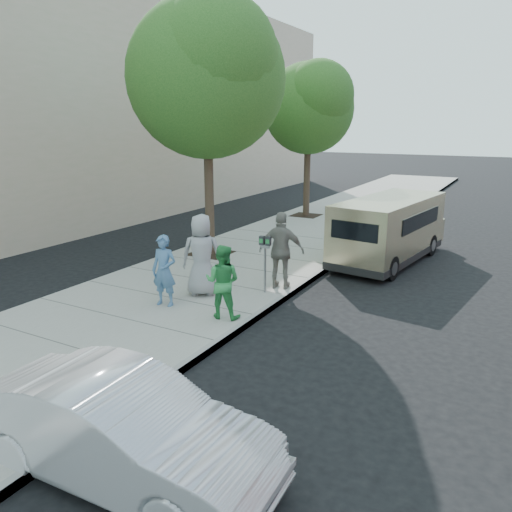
{
  "coord_description": "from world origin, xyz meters",
  "views": [
    {
      "loc": [
        6.28,
        -10.26,
        4.14
      ],
      "look_at": [
        0.82,
        -0.32,
        1.1
      ],
      "focal_mm": 35.0,
      "sensor_mm": 36.0,
      "label": 1
    }
  ],
  "objects_px": {
    "tree_far": "(310,104)",
    "van": "(390,228)",
    "sedan": "(122,429)",
    "person_green_shirt": "(223,282)",
    "person_officer": "(164,271)",
    "tree_near": "(208,72)",
    "person_gray_shirt": "(202,255)",
    "person_striped_polo": "(282,251)",
    "parking_meter": "(265,252)"
  },
  "relations": [
    {
      "from": "parking_meter",
      "to": "person_officer",
      "type": "distance_m",
      "value": 2.43
    },
    {
      "from": "person_striped_polo",
      "to": "person_officer",
      "type": "bearing_deg",
      "value": 39.12
    },
    {
      "from": "tree_far",
      "to": "van",
      "type": "distance_m",
      "value": 8.23
    },
    {
      "from": "van",
      "to": "person_gray_shirt",
      "type": "height_order",
      "value": "person_gray_shirt"
    },
    {
      "from": "parking_meter",
      "to": "van",
      "type": "distance_m",
      "value": 5.09
    },
    {
      "from": "parking_meter",
      "to": "sedan",
      "type": "distance_m",
      "value": 6.62
    },
    {
      "from": "tree_far",
      "to": "parking_meter",
      "type": "bearing_deg",
      "value": -72.42
    },
    {
      "from": "tree_near",
      "to": "person_striped_polo",
      "type": "relative_size",
      "value": 3.93
    },
    {
      "from": "van",
      "to": "tree_near",
      "type": "bearing_deg",
      "value": -147.45
    },
    {
      "from": "tree_near",
      "to": "van",
      "type": "distance_m",
      "value": 7.09
    },
    {
      "from": "tree_far",
      "to": "sedan",
      "type": "bearing_deg",
      "value": -74.21
    },
    {
      "from": "person_striped_polo",
      "to": "parking_meter",
      "type": "bearing_deg",
      "value": 53.86
    },
    {
      "from": "van",
      "to": "person_officer",
      "type": "xyz_separation_m",
      "value": [
        -3.34,
        -6.62,
        -0.08
      ]
    },
    {
      "from": "sedan",
      "to": "person_striped_polo",
      "type": "distance_m",
      "value": 7.05
    },
    {
      "from": "person_officer",
      "to": "person_striped_polo",
      "type": "height_order",
      "value": "person_striped_polo"
    },
    {
      "from": "parking_meter",
      "to": "sedan",
      "type": "relative_size",
      "value": 0.36
    },
    {
      "from": "person_gray_shirt",
      "to": "sedan",
      "type": "bearing_deg",
      "value": 86.45
    },
    {
      "from": "person_officer",
      "to": "van",
      "type": "bearing_deg",
      "value": 55.1
    },
    {
      "from": "tree_near",
      "to": "van",
      "type": "bearing_deg",
      "value": 24.67
    },
    {
      "from": "tree_near",
      "to": "person_green_shirt",
      "type": "height_order",
      "value": "tree_near"
    },
    {
      "from": "tree_near",
      "to": "person_green_shirt",
      "type": "distance_m",
      "value": 7.07
    },
    {
      "from": "tree_near",
      "to": "person_gray_shirt",
      "type": "distance_m",
      "value": 5.87
    },
    {
      "from": "sedan",
      "to": "parking_meter",
      "type": "bearing_deg",
      "value": 10.76
    },
    {
      "from": "parking_meter",
      "to": "sedan",
      "type": "bearing_deg",
      "value": -79.99
    },
    {
      "from": "tree_near",
      "to": "sedan",
      "type": "xyz_separation_m",
      "value": [
        4.67,
        -8.91,
        -4.9
      ]
    },
    {
      "from": "sedan",
      "to": "person_green_shirt",
      "type": "relative_size",
      "value": 2.48
    },
    {
      "from": "person_striped_polo",
      "to": "tree_far",
      "type": "bearing_deg",
      "value": -84.46
    },
    {
      "from": "sedan",
      "to": "person_gray_shirt",
      "type": "distance_m",
      "value": 6.22
    },
    {
      "from": "person_gray_shirt",
      "to": "tree_far",
      "type": "bearing_deg",
      "value": -109.32
    },
    {
      "from": "tree_far",
      "to": "person_gray_shirt",
      "type": "xyz_separation_m",
      "value": [
        1.96,
        -10.93,
        -3.76
      ]
    },
    {
      "from": "sedan",
      "to": "person_green_shirt",
      "type": "bearing_deg",
      "value": 16.0
    },
    {
      "from": "sedan",
      "to": "person_green_shirt",
      "type": "distance_m",
      "value": 4.83
    },
    {
      "from": "van",
      "to": "person_gray_shirt",
      "type": "relative_size",
      "value": 2.8
    },
    {
      "from": "sedan",
      "to": "person_gray_shirt",
      "type": "relative_size",
      "value": 2.0
    },
    {
      "from": "tree_near",
      "to": "person_gray_shirt",
      "type": "height_order",
      "value": "tree_near"
    },
    {
      "from": "tree_near",
      "to": "tree_far",
      "type": "bearing_deg",
      "value": 90.0
    },
    {
      "from": "van",
      "to": "sedan",
      "type": "xyz_separation_m",
      "value": [
        -0.31,
        -11.2,
        -0.39
      ]
    },
    {
      "from": "parking_meter",
      "to": "person_green_shirt",
      "type": "bearing_deg",
      "value": -93.8
    },
    {
      "from": "sedan",
      "to": "van",
      "type": "bearing_deg",
      "value": -3.72
    },
    {
      "from": "van",
      "to": "person_striped_polo",
      "type": "bearing_deg",
      "value": -102.43
    },
    {
      "from": "person_officer",
      "to": "person_gray_shirt",
      "type": "bearing_deg",
      "value": 64.07
    },
    {
      "from": "tree_near",
      "to": "person_striped_polo",
      "type": "height_order",
      "value": "tree_near"
    },
    {
      "from": "parking_meter",
      "to": "person_striped_polo",
      "type": "xyz_separation_m",
      "value": [
        0.2,
        0.49,
        -0.05
      ]
    },
    {
      "from": "person_officer",
      "to": "person_gray_shirt",
      "type": "relative_size",
      "value": 0.83
    },
    {
      "from": "person_gray_shirt",
      "to": "person_green_shirt",
      "type": "bearing_deg",
      "value": 111.04
    },
    {
      "from": "parking_meter",
      "to": "person_gray_shirt",
      "type": "bearing_deg",
      "value": -148.48
    },
    {
      "from": "sedan",
      "to": "person_striped_polo",
      "type": "relative_size",
      "value": 2.04
    },
    {
      "from": "person_officer",
      "to": "tree_near",
      "type": "bearing_deg",
      "value": 102.55
    },
    {
      "from": "van",
      "to": "sedan",
      "type": "bearing_deg",
      "value": -83.7
    },
    {
      "from": "tree_near",
      "to": "person_striped_polo",
      "type": "distance_m",
      "value": 5.93
    }
  ]
}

